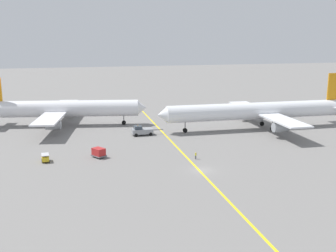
{
  "coord_description": "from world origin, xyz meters",
  "views": [
    {
      "loc": [
        -26.66,
        -74.64,
        26.86
      ],
      "look_at": [
        -0.76,
        24.99,
        4.0
      ],
      "focal_mm": 43.02,
      "sensor_mm": 36.0,
      "label": 1
    }
  ],
  "objects": [
    {
      "name": "airliner_at_gate_left",
      "position": [
        -27.25,
        51.2,
        5.19
      ],
      "size": [
        50.21,
        42.92,
        14.94
      ],
      "color": "silver",
      "rests_on": "ground"
    },
    {
      "name": "ground_plane",
      "position": [
        0.0,
        0.0,
        0.0
      ],
      "size": [
        600.0,
        600.0,
        0.0
      ],
      "primitive_type": "plane",
      "color": "slate"
    },
    {
      "name": "ground_crew_wing_walker_right",
      "position": [
        1.17,
        7.67,
        0.86
      ],
      "size": [
        0.36,
        0.5,
        1.66
      ],
      "color": "#4C4C51",
      "rests_on": "ground"
    },
    {
      "name": "gse_baggage_cart_trailing",
      "position": [
        -31.46,
        14.12,
        0.86
      ],
      "size": [
        1.81,
        2.86,
        1.71
      ],
      "color": "gold",
      "rests_on": "ground"
    },
    {
      "name": "taxiway_stripe",
      "position": [
        -0.39,
        10.0,
        0.0
      ],
      "size": [
        3.34,
        119.98,
        0.01
      ],
      "primitive_type": "cube",
      "rotation": [
        0.0,
        0.0,
        -0.02
      ],
      "color": "yellow",
      "rests_on": "ground"
    },
    {
      "name": "airliner_being_pushed",
      "position": [
        28.75,
        32.17,
        5.37
      ],
      "size": [
        60.05,
        41.84,
        16.11
      ],
      "color": "white",
      "rests_on": "ground"
    },
    {
      "name": "pushback_tug",
      "position": [
        -6.3,
        32.89,
        1.27
      ],
      "size": [
        8.98,
        3.22,
        2.99
      ],
      "color": "gray",
      "rests_on": "ground"
    },
    {
      "name": "gse_container_dolly_flat",
      "position": [
        -19.8,
        14.49,
        1.17
      ],
      "size": [
        3.57,
        3.88,
        2.15
      ],
      "color": "slate",
      "rests_on": "ground"
    }
  ]
}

